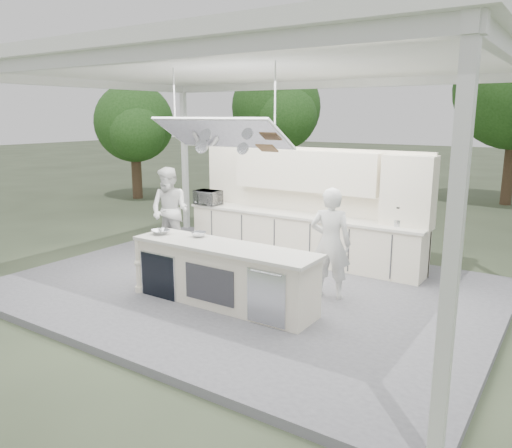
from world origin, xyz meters
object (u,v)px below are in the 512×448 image
Objects in this scene: demo_island at (222,275)px; head_chef at (330,243)px; sous_chef at (170,211)px.

head_chef reaches higher than demo_island.
sous_chef is at bearing 147.11° from demo_island.
head_chef is at bearing -16.81° from sous_chef.
head_chef is 3.99m from sous_chef.
head_chef is at bearing 43.80° from demo_island.
head_chef is 0.98× the size of sous_chef.
sous_chef is (-3.96, 0.55, 0.02)m from head_chef.
sous_chef is at bearing -21.56° from head_chef.
sous_chef is (-2.71, 1.75, 0.44)m from demo_island.
sous_chef reaches higher than head_chef.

